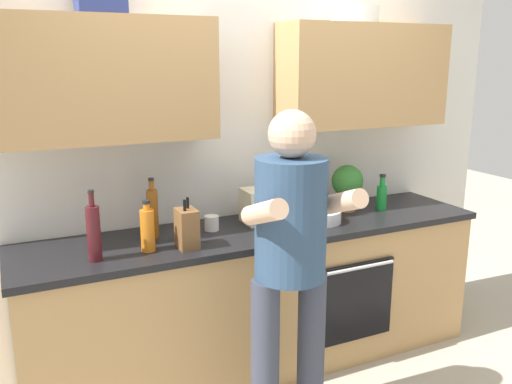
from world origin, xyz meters
TOP-DOWN VIEW (x-y plane):
  - ground_plane at (0.00, 0.00)m, footprint 12.00×12.00m
  - back_wall_unit at (-0.00, 0.27)m, footprint 4.00×0.38m
  - counter at (0.00, -0.00)m, footprint 2.84×0.67m
  - person_standing at (-0.16, -0.66)m, footprint 0.49×0.45m
  - bottle_soda at (0.90, 0.02)m, footprint 0.07×0.07m
  - bottle_syrup at (-0.63, 0.10)m, footprint 0.06×0.06m
  - bottle_wine at (-0.99, -0.13)m, footprint 0.07×0.07m
  - bottle_vinegar at (0.38, 0.19)m, footprint 0.06×0.06m
  - bottle_water at (0.12, -0.13)m, footprint 0.08×0.08m
  - bottle_juice at (-0.71, -0.11)m, footprint 0.07×0.07m
  - cup_coffee at (-0.28, 0.08)m, footprint 0.08×0.08m
  - mixing_bowl at (0.37, -0.05)m, footprint 0.28×0.28m
  - knife_block at (-0.51, -0.15)m, footprint 0.10×0.14m
  - potted_herb at (0.68, 0.10)m, footprint 0.21×0.21m
  - grocery_bag_rice at (0.03, 0.10)m, footprint 0.17×0.20m

SIDE VIEW (x-z plane):
  - ground_plane at x=0.00m, z-range 0.00..0.00m
  - counter at x=0.00m, z-range 0.00..0.90m
  - mixing_bowl at x=0.37m, z-range 0.90..0.98m
  - cup_coffee at x=-0.28m, z-range 0.90..0.99m
  - person_standing at x=-0.16m, z-range 0.15..1.81m
  - bottle_soda at x=0.90m, z-range 0.88..1.12m
  - grocery_bag_rice at x=0.03m, z-range 0.90..1.11m
  - knife_block at x=-0.51m, z-range 0.87..1.14m
  - bottle_juice at x=-0.71m, z-range 0.88..1.16m
  - bottle_vinegar at x=0.38m, z-range 0.88..1.19m
  - bottle_water at x=0.12m, z-range 0.87..1.21m
  - bottle_syrup at x=-0.63m, z-range 0.87..1.22m
  - bottle_wine at x=-0.99m, z-range 0.87..1.23m
  - potted_herb at x=0.68m, z-range 0.93..1.23m
  - back_wall_unit at x=0.00m, z-range 0.25..2.75m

